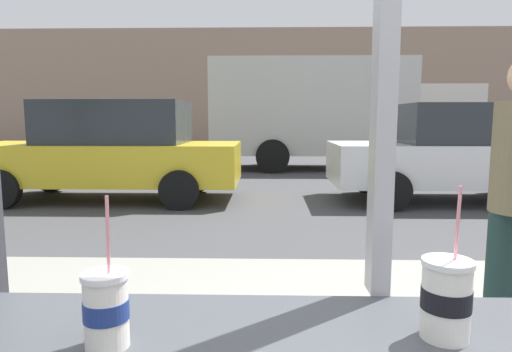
% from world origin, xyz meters
% --- Properties ---
extents(ground_plane, '(60.00, 60.00, 0.00)m').
position_xyz_m(ground_plane, '(0.00, 8.00, 0.00)').
color(ground_plane, '#424244').
extents(sidewalk_strip, '(16.00, 2.80, 0.14)m').
position_xyz_m(sidewalk_strip, '(0.00, 1.60, 0.07)').
color(sidewalk_strip, gray).
rests_on(sidewalk_strip, ground).
extents(building_facade_far, '(28.00, 1.20, 5.67)m').
position_xyz_m(building_facade_far, '(0.00, 21.15, 2.83)').
color(building_facade_far, gray).
rests_on(building_facade_far, ground).
extents(soda_cup_left, '(0.10, 0.10, 0.33)m').
position_xyz_m(soda_cup_left, '(0.08, -0.18, 1.09)').
color(soda_cup_left, white).
rests_on(soda_cup_left, window_counter).
extents(soda_cup_right, '(0.09, 0.09, 0.31)m').
position_xyz_m(soda_cup_right, '(-0.62, -0.23, 1.08)').
color(soda_cup_right, white).
rests_on(soda_cup_right, window_counter).
extents(parked_car_yellow, '(4.67, 1.88, 1.76)m').
position_xyz_m(parked_car_yellow, '(-3.10, 6.78, 0.88)').
color(parked_car_yellow, gold).
rests_on(parked_car_yellow, ground).
extents(parked_car_white, '(4.19, 1.93, 1.70)m').
position_xyz_m(parked_car_white, '(2.99, 6.78, 0.86)').
color(parked_car_white, silver).
rests_on(parked_car_white, ground).
extents(box_truck, '(7.29, 2.44, 3.07)m').
position_xyz_m(box_truck, '(1.59, 11.91, 1.67)').
color(box_truck, beige).
rests_on(box_truck, ground).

